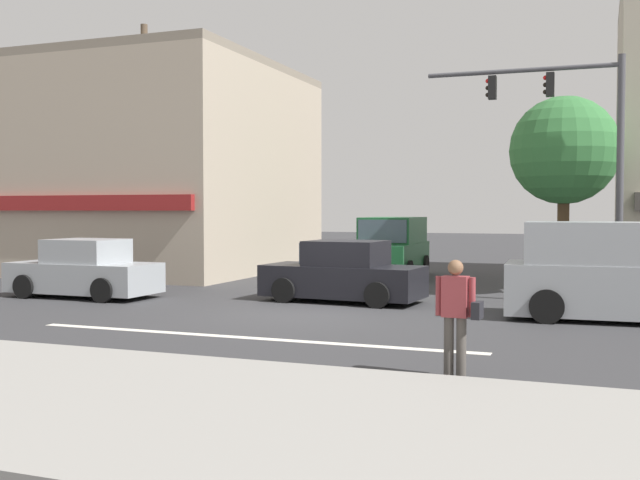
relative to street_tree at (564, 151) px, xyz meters
name	(u,v)px	position (x,y,z in m)	size (l,w,h in m)	color
ground_plane	(313,313)	(-5.17, -5.81, -3.98)	(120.00, 120.00, 0.00)	#333335
lane_marking_stripe	(245,338)	(-5.17, -9.31, -3.98)	(9.00, 0.24, 0.01)	silver
sidewalk_curb	(63,396)	(-5.17, -14.31, -3.90)	(40.00, 5.00, 0.16)	gray
building_left_block	(130,170)	(-16.76, 3.75, -0.02)	(12.53, 10.56, 7.92)	tan
street_tree	(564,151)	(0.00, 0.00, 0.00)	(2.97, 2.97, 5.50)	#4C3823
utility_pole_near_left	(145,150)	(-12.85, -1.02, 0.33)	(1.40, 0.22, 8.32)	brown
traffic_light_mast	(579,138)	(0.43, -1.76, 0.19)	(4.89, 0.27, 6.20)	#47474C
van_approaching_near	(392,249)	(-5.88, 3.69, -2.98)	(2.16, 4.66, 2.11)	#1E6033
sedan_crossing_center	(343,274)	(-5.23, -3.50, -3.27)	(4.22, 2.12, 1.58)	black
sedan_crossing_rightbound	(84,271)	(-12.14, -5.03, -3.27)	(4.13, 1.93, 1.58)	#999EA3
van_parked_curbside	(613,274)	(1.23, -4.55, -2.98)	(4.68, 2.21, 2.11)	#999EA3
pedestrian_foreground_with_bag	(457,311)	(-0.90, -11.21, -3.03)	(0.67, 0.33, 1.67)	#4C4742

